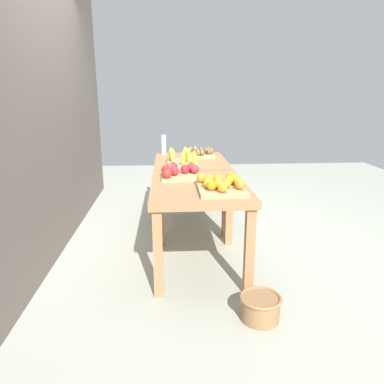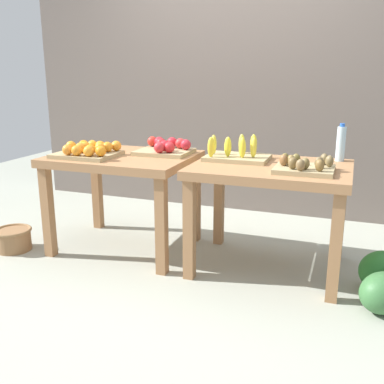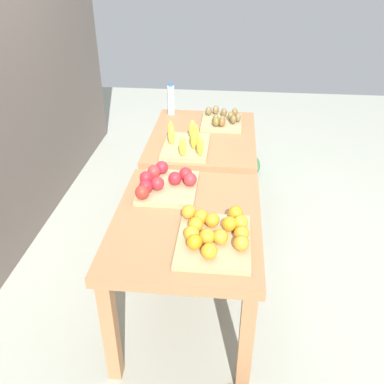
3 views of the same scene
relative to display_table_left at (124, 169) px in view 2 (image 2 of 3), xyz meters
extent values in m
plane|color=#A1A496|center=(0.56, 0.00, -0.64)|extent=(8.00, 8.00, 0.00)
cube|color=#695D56|center=(0.56, 1.35, 0.86)|extent=(4.40, 0.12, 3.00)
cube|color=#9D6D46|center=(0.00, 0.00, 0.08)|extent=(1.04, 0.80, 0.06)
cube|color=#9D6D46|center=(-0.46, -0.34, -0.29)|extent=(0.07, 0.07, 0.68)
cube|color=#9D6D46|center=(0.46, -0.34, -0.29)|extent=(0.07, 0.07, 0.68)
cube|color=#9D6D46|center=(-0.46, 0.34, -0.29)|extent=(0.07, 0.07, 0.68)
cube|color=#9D6D46|center=(0.46, 0.34, -0.29)|extent=(0.07, 0.07, 0.68)
cube|color=#9D6D46|center=(1.12, 0.00, 0.08)|extent=(1.04, 0.80, 0.06)
cube|color=#9D6D46|center=(0.66, -0.34, -0.29)|extent=(0.07, 0.07, 0.68)
cube|color=#9D6D46|center=(1.58, -0.34, -0.29)|extent=(0.07, 0.07, 0.68)
cube|color=#9D6D46|center=(0.66, 0.34, -0.29)|extent=(0.07, 0.07, 0.68)
cube|color=#9D6D46|center=(1.58, 0.34, -0.29)|extent=(0.07, 0.07, 0.68)
cube|color=tan|center=(-0.21, -0.16, 0.12)|extent=(0.44, 0.36, 0.03)
sphere|color=orange|center=(-0.35, -0.14, 0.18)|extent=(0.09, 0.09, 0.08)
sphere|color=orange|center=(-0.24, -0.13, 0.18)|extent=(0.08, 0.08, 0.08)
sphere|color=orange|center=(-0.13, -0.23, 0.18)|extent=(0.10, 0.10, 0.08)
sphere|color=orange|center=(-0.11, -0.14, 0.18)|extent=(0.10, 0.10, 0.08)
sphere|color=orange|center=(-0.08, -0.08, 0.18)|extent=(0.09, 0.09, 0.08)
sphere|color=orange|center=(-0.03, -0.26, 0.18)|extent=(0.10, 0.10, 0.08)
sphere|color=orange|center=(-0.23, -0.05, 0.18)|extent=(0.08, 0.08, 0.08)
sphere|color=orange|center=(-0.29, -0.07, 0.18)|extent=(0.09, 0.09, 0.08)
sphere|color=orange|center=(-0.15, -0.06, 0.18)|extent=(0.11, 0.11, 0.08)
sphere|color=orange|center=(-0.11, -0.29, 0.18)|extent=(0.10, 0.10, 0.08)
sphere|color=orange|center=(-0.28, -0.29, 0.18)|extent=(0.10, 0.10, 0.08)
sphere|color=orange|center=(-0.24, -0.19, 0.18)|extent=(0.08, 0.08, 0.08)
sphere|color=orange|center=(-0.04, -0.02, 0.18)|extent=(0.11, 0.11, 0.08)
sphere|color=orange|center=(-0.21, -0.29, 0.18)|extent=(0.08, 0.08, 0.08)
cube|color=tan|center=(0.28, 0.14, 0.12)|extent=(0.40, 0.34, 0.03)
sphere|color=red|center=(0.37, 0.24, 0.18)|extent=(0.10, 0.10, 0.08)
sphere|color=red|center=(0.30, 0.10, 0.18)|extent=(0.11, 0.11, 0.08)
sphere|color=red|center=(0.43, 0.20, 0.18)|extent=(0.10, 0.10, 0.08)
sphere|color=red|center=(0.23, 0.20, 0.18)|extent=(0.11, 0.11, 0.08)
sphere|color=red|center=(0.18, 0.26, 0.18)|extent=(0.10, 0.10, 0.08)
sphere|color=red|center=(0.29, 0.01, 0.18)|extent=(0.09, 0.09, 0.08)
sphere|color=red|center=(0.36, 0.05, 0.18)|extent=(0.11, 0.11, 0.08)
sphere|color=red|center=(0.29, 0.28, 0.18)|extent=(0.11, 0.11, 0.08)
sphere|color=red|center=(0.12, 0.27, 0.18)|extent=(0.08, 0.08, 0.08)
cube|color=tan|center=(0.86, 0.10, 0.12)|extent=(0.44, 0.32, 0.03)
ellipsoid|color=yellow|center=(0.70, -0.01, 0.21)|extent=(0.06, 0.07, 0.14)
ellipsoid|color=yellow|center=(0.91, 0.04, 0.21)|extent=(0.06, 0.05, 0.14)
ellipsoid|color=yellow|center=(0.98, 0.07, 0.21)|extent=(0.06, 0.07, 0.14)
ellipsoid|color=yellow|center=(0.68, 0.10, 0.21)|extent=(0.05, 0.06, 0.14)
ellipsoid|color=yellow|center=(0.95, 0.22, 0.21)|extent=(0.06, 0.05, 0.14)
ellipsoid|color=yellow|center=(0.81, 0.04, 0.21)|extent=(0.05, 0.05, 0.14)
ellipsoid|color=yellow|center=(0.86, 0.21, 0.21)|extent=(0.05, 0.06, 0.14)
cube|color=tan|center=(1.35, -0.13, 0.12)|extent=(0.36, 0.32, 0.03)
ellipsoid|color=brown|center=(1.46, -0.02, 0.18)|extent=(0.07, 0.07, 0.07)
ellipsoid|color=brown|center=(1.45, -0.24, 0.18)|extent=(0.07, 0.07, 0.07)
ellipsoid|color=brown|center=(1.49, -0.08, 0.18)|extent=(0.07, 0.07, 0.07)
ellipsoid|color=brown|center=(1.34, -0.26, 0.18)|extent=(0.06, 0.05, 0.07)
ellipsoid|color=brown|center=(1.29, -0.23, 0.18)|extent=(0.07, 0.07, 0.07)
ellipsoid|color=brown|center=(1.22, -0.09, 0.18)|extent=(0.07, 0.07, 0.07)
ellipsoid|color=brown|center=(1.22, -0.14, 0.18)|extent=(0.07, 0.07, 0.07)
ellipsoid|color=brown|center=(1.29, -0.09, 0.18)|extent=(0.07, 0.06, 0.07)
ellipsoid|color=brown|center=(1.27, -0.14, 0.18)|extent=(0.07, 0.07, 0.07)
ellipsoid|color=brown|center=(1.36, -0.21, 0.18)|extent=(0.07, 0.07, 0.07)
ellipsoid|color=brown|center=(1.44, -0.15, 0.18)|extent=(0.07, 0.06, 0.07)
cylinder|color=silver|center=(1.54, 0.31, 0.23)|extent=(0.06, 0.06, 0.24)
cylinder|color=blue|center=(1.54, 0.31, 0.36)|extent=(0.03, 0.03, 0.02)
ellipsoid|color=#366937|center=(1.87, -0.38, -0.51)|extent=(0.39, 0.39, 0.24)
cylinder|color=olive|center=(-0.80, -0.35, -0.56)|extent=(0.26, 0.26, 0.16)
torus|color=olive|center=(-0.80, -0.35, -0.48)|extent=(0.29, 0.29, 0.02)
camera|label=1|loc=(-2.90, 0.25, 0.86)|focal=33.81mm
camera|label=2|loc=(1.62, -2.93, 0.71)|focal=41.69mm
camera|label=3|loc=(-1.86, -0.21, 1.41)|focal=39.26mm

